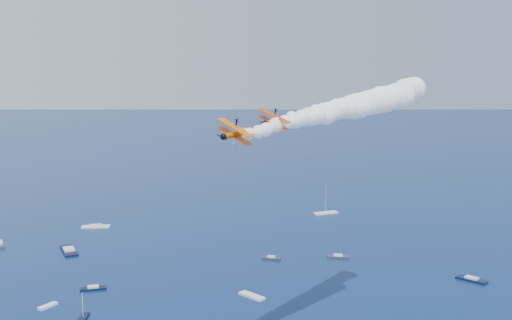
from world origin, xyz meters
TOP-DOWN VIEW (x-y plane):
  - biplane_lead at (2.90, 21.79)m, footprint 8.12×9.51m
  - biplane_trail at (-8.03, 17.97)m, footprint 8.82×10.44m
  - smoke_trail_lead at (32.08, 29.94)m, footprint 62.04×35.74m
  - smoke_trail_trail at (21.39, 25.21)m, footprint 61.91×32.64m
  - spectator_boats at (-12.75, 115.16)m, footprint 235.75×156.21m

SIDE VIEW (x-z plane):
  - spectator_boats at x=-12.75m, z-range 0.00..0.70m
  - biplane_trail at x=-8.03m, z-range 52.68..60.32m
  - biplane_lead at x=2.90m, z-range 54.52..61.33m
  - smoke_trail_trail at x=21.39m, z-range 53.48..64.14m
  - smoke_trail_lead at x=32.08m, z-range 54.91..65.57m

